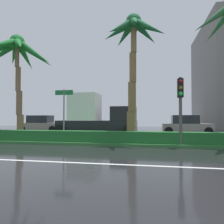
# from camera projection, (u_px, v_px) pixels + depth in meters

# --- Properties ---
(ground_plane) EXTENTS (90.00, 42.00, 0.10)m
(ground_plane) POSITION_uv_depth(u_px,v_px,m) (78.00, 140.00, 14.21)
(ground_plane) COLOR black
(near_lane_divider_stripe) EXTENTS (81.00, 0.14, 0.01)m
(near_lane_divider_stripe) POSITION_uv_depth(u_px,v_px,m) (10.00, 160.00, 7.33)
(near_lane_divider_stripe) COLOR white
(near_lane_divider_stripe) RESTS_ON ground_plane
(median_strip) EXTENTS (85.50, 4.00, 0.15)m
(median_strip) POSITION_uv_depth(u_px,v_px,m) (72.00, 140.00, 13.23)
(median_strip) COLOR #2D6B33
(median_strip) RESTS_ON ground_plane
(median_hedge) EXTENTS (76.50, 0.70, 0.60)m
(median_hedge) POSITION_uv_depth(u_px,v_px,m) (63.00, 136.00, 11.87)
(median_hedge) COLOR #1E6028
(median_hedge) RESTS_ON median_strip
(palm_tree_centre_left) EXTENTS (4.63, 4.85, 6.68)m
(palm_tree_centre_left) POSITION_uv_depth(u_px,v_px,m) (17.00, 55.00, 13.29)
(palm_tree_centre_left) COLOR brown
(palm_tree_centre_left) RESTS_ON median_strip
(palm_tree_centre) EXTENTS (3.80, 3.76, 7.41)m
(palm_tree_centre) POSITION_uv_depth(u_px,v_px,m) (134.00, 40.00, 12.10)
(palm_tree_centre) COLOR brown
(palm_tree_centre) RESTS_ON median_strip
(traffic_signal_median_right) EXTENTS (0.28, 0.43, 3.40)m
(traffic_signal_median_right) POSITION_uv_depth(u_px,v_px,m) (180.00, 98.00, 10.47)
(traffic_signal_median_right) COLOR #4C4C47
(traffic_signal_median_right) RESTS_ON median_strip
(street_name_sign) EXTENTS (1.10, 0.08, 3.00)m
(street_name_sign) POSITION_uv_depth(u_px,v_px,m) (64.00, 108.00, 12.11)
(street_name_sign) COLOR slate
(street_name_sign) RESTS_ON median_strip
(car_in_traffic_second) EXTENTS (4.30, 2.02, 1.72)m
(car_in_traffic_second) POSITION_uv_depth(u_px,v_px,m) (41.00, 124.00, 21.56)
(car_in_traffic_second) COLOR gray
(car_in_traffic_second) RESTS_ON ground_plane
(box_truck_lead) EXTENTS (6.40, 2.64, 3.46)m
(box_truck_lead) POSITION_uv_depth(u_px,v_px,m) (96.00, 117.00, 17.04)
(box_truck_lead) COLOR black
(box_truck_lead) RESTS_ON ground_plane
(car_in_traffic_third) EXTENTS (4.30, 2.02, 1.72)m
(car_in_traffic_third) POSITION_uv_depth(u_px,v_px,m) (186.00, 125.00, 18.91)
(car_in_traffic_third) COLOR gray
(car_in_traffic_third) RESTS_ON ground_plane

